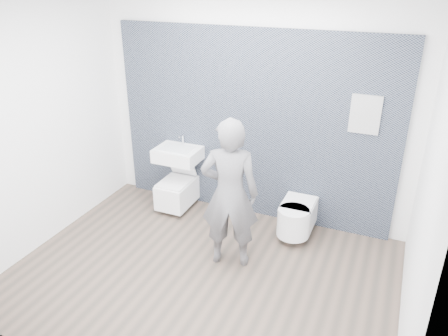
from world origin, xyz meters
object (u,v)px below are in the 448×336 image
at_px(washbasin, 178,154).
at_px(toilet_rounded, 296,217).
at_px(toilet_square, 177,191).
at_px(visitor, 230,194).

relative_size(washbasin, toilet_rounded, 0.88).
bearing_deg(washbasin, toilet_square, -90.00).
height_order(washbasin, visitor, visitor).
distance_m(toilet_square, visitor, 1.50).
xyz_separation_m(washbasin, toilet_rounded, (1.66, -0.12, -0.51)).
bearing_deg(toilet_square, washbasin, 90.00).
bearing_deg(visitor, toilet_square, -52.30).
distance_m(washbasin, toilet_rounded, 1.74).
height_order(toilet_rounded, visitor, visitor).
height_order(toilet_square, toilet_rounded, toilet_square).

